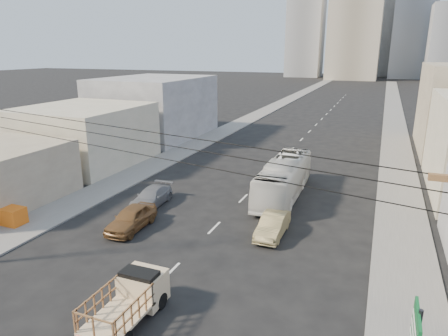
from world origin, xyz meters
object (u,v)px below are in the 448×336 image
Objects in this scene: sedan_brown at (131,218)px; sedan_grey at (151,197)px; city_bus at (284,178)px; flatbed_pickup at (129,298)px; crate_stack at (11,216)px; sedan_tan at (273,225)px.

sedan_grey is (-1.04, 4.19, -0.10)m from sedan_brown.
flatbed_pickup is at bearing -99.13° from city_bus.
sedan_brown is at bearing -79.56° from sedan_grey.
sedan_grey is at bearing 44.31° from crate_stack.
city_bus reaches higher than crate_stack.
flatbed_pickup is 2.45× the size of crate_stack.
crate_stack is at bearing -163.56° from sedan_tan.
sedan_brown is 8.33m from crate_stack.
sedan_brown is 2.50× the size of crate_stack.
sedan_tan is 0.91× the size of sedan_grey.
flatbed_pickup is 14.36m from crate_stack.
sedan_grey is at bearing 101.37° from sedan_brown.
flatbed_pickup is 1.05× the size of sedan_tan.
flatbed_pickup reaches higher than sedan_brown.
sedan_brown is 9.35m from sedan_tan.
sedan_grey is 9.64m from crate_stack.
flatbed_pickup is at bearing -65.76° from sedan_grey.
flatbed_pickup reaches higher than crate_stack.
crate_stack is (-6.90, -6.73, 0.02)m from sedan_grey.
sedan_tan is at bearing 13.17° from sedan_brown.
crate_stack is at bearing -164.80° from sedan_brown.
sedan_tan is at bearing -82.61° from city_bus.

